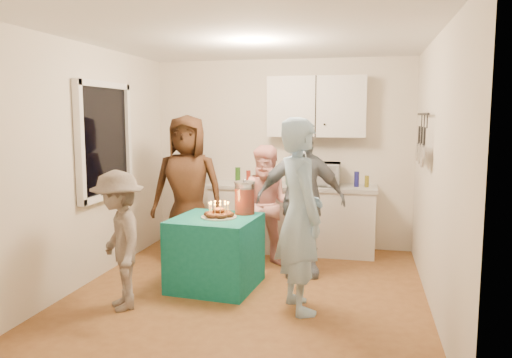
% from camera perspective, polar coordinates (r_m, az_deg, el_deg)
% --- Properties ---
extents(floor, '(4.00, 4.00, 0.00)m').
position_cam_1_polar(floor, '(5.35, -0.83, -12.79)').
color(floor, brown).
rests_on(floor, ground).
extents(ceiling, '(4.00, 4.00, 0.00)m').
position_cam_1_polar(ceiling, '(5.08, -0.88, 15.93)').
color(ceiling, white).
rests_on(ceiling, floor).
extents(back_wall, '(3.60, 3.60, 0.00)m').
position_cam_1_polar(back_wall, '(7.01, 2.91, 2.90)').
color(back_wall, silver).
rests_on(back_wall, floor).
extents(left_wall, '(4.00, 4.00, 0.00)m').
position_cam_1_polar(left_wall, '(5.74, -18.64, 1.54)').
color(left_wall, silver).
rests_on(left_wall, floor).
extents(right_wall, '(4.00, 4.00, 0.00)m').
position_cam_1_polar(right_wall, '(4.96, 19.83, 0.65)').
color(right_wall, silver).
rests_on(right_wall, floor).
extents(window_night, '(0.04, 1.00, 1.20)m').
position_cam_1_polar(window_night, '(5.96, -17.00, 4.22)').
color(window_night, black).
rests_on(window_night, left_wall).
extents(counter, '(2.20, 0.58, 0.86)m').
position_cam_1_polar(counter, '(6.81, 4.11, -4.65)').
color(counter, white).
rests_on(counter, floor).
extents(countertop, '(2.24, 0.62, 0.05)m').
position_cam_1_polar(countertop, '(6.73, 4.15, -0.86)').
color(countertop, beige).
rests_on(countertop, counter).
extents(upper_cabinet, '(1.30, 0.30, 0.80)m').
position_cam_1_polar(upper_cabinet, '(6.77, 6.95, 8.20)').
color(upper_cabinet, white).
rests_on(upper_cabinet, back_wall).
extents(pot_rack, '(0.12, 1.00, 0.60)m').
position_cam_1_polar(pot_rack, '(5.62, 18.25, 4.52)').
color(pot_rack, black).
rests_on(pot_rack, right_wall).
extents(microwave, '(0.56, 0.39, 0.31)m').
position_cam_1_polar(microwave, '(6.66, 7.22, 0.57)').
color(microwave, white).
rests_on(microwave, countertop).
extents(party_table, '(0.93, 0.93, 0.76)m').
position_cam_1_polar(party_table, '(5.41, -4.64, -8.34)').
color(party_table, '#106F65').
rests_on(party_table, floor).
extents(donut_cake, '(0.38, 0.38, 0.18)m').
position_cam_1_polar(donut_cake, '(5.29, -4.26, -3.47)').
color(donut_cake, '#381C0C').
rests_on(donut_cake, party_table).
extents(punch_jar, '(0.22, 0.22, 0.34)m').
position_cam_1_polar(punch_jar, '(5.47, -1.30, -2.25)').
color(punch_jar, red).
rests_on(punch_jar, party_table).
extents(man_birthday, '(0.69, 0.79, 1.82)m').
position_cam_1_polar(man_birthday, '(4.68, 5.04, -4.17)').
color(man_birthday, '#9DC4E4').
rests_on(man_birthday, floor).
extents(woman_back_left, '(0.95, 0.67, 1.84)m').
position_cam_1_polar(woman_back_left, '(6.28, -7.81, -1.15)').
color(woman_back_left, '#5A3319').
rests_on(woman_back_left, floor).
extents(woman_back_center, '(0.80, 0.66, 1.48)m').
position_cam_1_polar(woman_back_center, '(6.07, 1.43, -3.11)').
color(woman_back_center, '#F88281').
rests_on(woman_back_center, floor).
extents(woman_back_right, '(1.08, 0.60, 1.74)m').
position_cam_1_polar(woman_back_right, '(5.72, 5.12, -2.47)').
color(woman_back_right, '#0E1D30').
rests_on(woman_back_right, floor).
extents(child_near_left, '(0.92, 0.98, 1.33)m').
position_cam_1_polar(child_near_left, '(4.92, -15.40, -6.77)').
color(child_near_left, '#60544C').
rests_on(child_near_left, floor).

